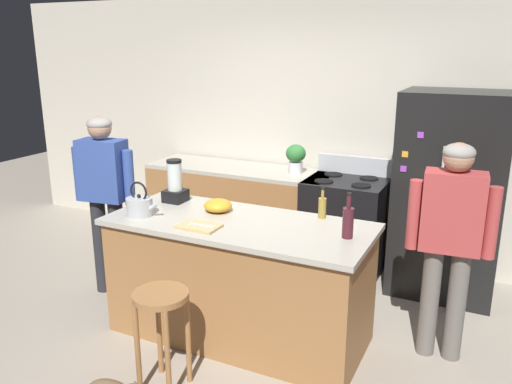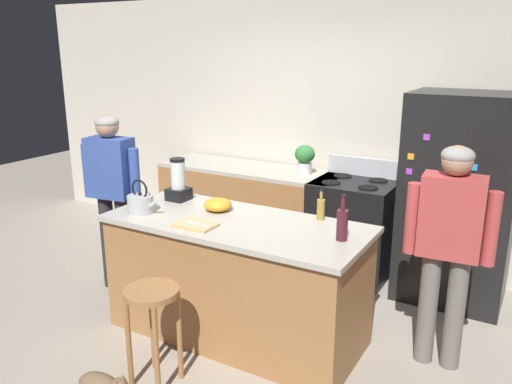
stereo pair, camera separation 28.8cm
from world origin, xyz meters
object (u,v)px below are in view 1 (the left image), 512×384
object	(u,v)px
stove_range	(345,225)
person_by_island_left	(105,189)
kitchen_island	(239,279)
bar_stool	(162,315)
mixing_bowl	(218,206)
person_by_sink_right	(450,232)
bottle_wine	(348,221)
chef_knife	(201,225)
refrigerator	(449,195)
blender_appliance	(175,184)
tea_kettle	(140,206)
bottle_vinegar	(322,207)
cutting_board	(199,226)
potted_plant	(296,157)

from	to	relation	value
stove_range	person_by_island_left	world-z (taller)	person_by_island_left
kitchen_island	bar_stool	size ratio (longest dim) A/B	2.88
bar_stool	mixing_bowl	world-z (taller)	mixing_bowl
person_by_sink_right	bottle_wine	bearing A→B (deg)	-150.19
person_by_sink_right	chef_knife	distance (m)	1.73
refrigerator	blender_appliance	bearing A→B (deg)	-147.78
person_by_sink_right	tea_kettle	size ratio (longest dim) A/B	5.74
blender_appliance	bottle_vinegar	bearing A→B (deg)	5.91
refrigerator	person_by_sink_right	bearing A→B (deg)	-83.71
blender_appliance	bottle_wine	world-z (taller)	blender_appliance
refrigerator	stove_range	size ratio (longest dim) A/B	1.63
person_by_island_left	stove_range	bearing A→B (deg)	37.85
bottle_wine	tea_kettle	size ratio (longest dim) A/B	1.15
person_by_island_left	mixing_bowl	size ratio (longest dim) A/B	7.34
blender_appliance	cutting_board	bearing A→B (deg)	-42.19
person_by_sink_right	mixing_bowl	world-z (taller)	person_by_sink_right
stove_range	bottle_wine	size ratio (longest dim) A/B	3.54
bar_stool	chef_knife	size ratio (longest dim) A/B	3.13
bar_stool	blender_appliance	bearing A→B (deg)	118.93
person_by_island_left	blender_appliance	size ratio (longest dim) A/B	4.54
person_by_sink_right	tea_kettle	bearing A→B (deg)	-164.99
potted_plant	chef_knife	xyz separation A→B (m)	(-0.01, -1.79, -0.15)
refrigerator	mixing_bowl	distance (m)	2.08
person_by_island_left	blender_appliance	xyz separation A→B (m)	(0.69, 0.08, 0.11)
potted_plant	chef_knife	size ratio (longest dim) A/B	1.36
mixing_bowl	cutting_board	world-z (taller)	mixing_bowl
person_by_island_left	mixing_bowl	distance (m)	1.14
mixing_bowl	refrigerator	bearing A→B (deg)	40.80
blender_appliance	chef_knife	size ratio (longest dim) A/B	1.62
stove_range	person_by_island_left	distance (m)	2.31
stove_range	chef_knife	size ratio (longest dim) A/B	5.08
person_by_sink_right	bottle_vinegar	size ratio (longest dim) A/B	6.71
tea_kettle	bar_stool	bearing A→B (deg)	-44.63
kitchen_island	bottle_wine	world-z (taller)	bottle_wine
person_by_sink_right	cutting_board	distance (m)	1.75
refrigerator	person_by_island_left	world-z (taller)	refrigerator
bottle_wine	mixing_bowl	distance (m)	1.08
person_by_island_left	bottle_vinegar	world-z (taller)	person_by_island_left
tea_kettle	cutting_board	size ratio (longest dim) A/B	0.92
bottle_vinegar	cutting_board	world-z (taller)	bottle_vinegar
kitchen_island	mixing_bowl	world-z (taller)	mixing_bowl
tea_kettle	chef_knife	bearing A→B (deg)	-4.20
refrigerator	kitchen_island	bearing A→B (deg)	-131.37
blender_appliance	bottle_wine	size ratio (longest dim) A/B	1.13
refrigerator	stove_range	world-z (taller)	refrigerator
person_by_sink_right	kitchen_island	bearing A→B (deg)	-165.08
bottle_vinegar	cutting_board	distance (m)	0.94
kitchen_island	cutting_board	xyz separation A→B (m)	(-0.19, -0.24, 0.48)
bar_stool	refrigerator	bearing A→B (deg)	57.39
bar_stool	potted_plant	xyz separation A→B (m)	(-0.01, 2.34, 0.58)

